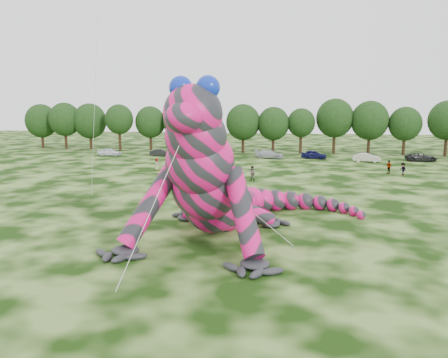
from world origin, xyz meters
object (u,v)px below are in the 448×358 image
tree_9 (301,131)px  spectator_1 (252,174)px  tree_13 (447,128)px  car_1 (160,153)px  car_6 (421,157)px  tree_0 (42,126)px  tree_8 (273,130)px  car_5 (367,158)px  tree_3 (119,127)px  car_2 (199,153)px  tree_1 (65,126)px  spectator_4 (157,164)px  tree_5 (181,127)px  car_3 (269,154)px  tree_2 (90,126)px  tree_7 (243,129)px  spectator_2 (403,169)px  flying_kite (98,6)px  tree_6 (205,128)px  inflatable_gecko (220,157)px  tree_12 (405,131)px  car_4 (314,155)px  tree_4 (150,128)px  spectator_3 (389,167)px  spectator_0 (180,179)px  tree_11 (369,128)px  tree_10 (335,126)px

tree_9 → spectator_1: 33.57m
tree_13 → car_1: tree_13 is taller
car_6 → tree_0: bearing=75.8°
tree_8 → spectator_1: tree_8 is taller
tree_0 → car_5: size_ratio=2.17×
tree_3 → car_2: bearing=-22.2°
tree_1 → car_1: (24.15, -9.73, -4.27)m
tree_13 → spectator_4: size_ratio=5.83×
tree_3 → tree_5: 12.67m
car_3 → spectator_1: (-0.39, -24.03, 0.20)m
tree_2 → tree_8: 38.84m
tree_7 → spectator_2: bearing=-44.9°
flying_kite → tree_13: size_ratio=1.97×
tree_3 → tree_1: bearing=175.5°
car_6 → spectator_2: (-6.39, -16.15, 0.14)m
tree_6 → tree_9: size_ratio=1.09×
tree_3 → tree_6: bearing=-1.2°
inflatable_gecko → tree_7: (-5.31, 53.91, -0.72)m
tree_0 → car_6: tree_0 is taller
tree_12 → tree_0: bearing=178.9°
car_4 → spectator_4: size_ratio=2.52×
tree_4 → spectator_3: size_ratio=4.97×
car_6 → spectator_2: spectator_2 is taller
car_6 → spectator_2: size_ratio=3.01×
tree_8 → car_2: 15.51m
tree_9 → spectator_0: size_ratio=4.93×
tree_1 → tree_11: tree_11 is taller
tree_3 → spectator_4: 31.01m
tree_5 → spectator_3: tree_5 is taller
car_3 → car_1: bearing=97.9°
tree_0 → tree_13: bearing=-1.5°
tree_0 → tree_5: (31.43, -0.80, 0.14)m
tree_10 → car_4: size_ratio=2.40×
tree_4 → spectator_2: size_ratio=5.45×
tree_0 → spectator_0: 58.08m
inflatable_gecko → car_1: size_ratio=5.67×
tree_12 → spectator_3: size_ratio=4.92×
car_4 → spectator_3: 18.16m
car_2 → spectator_4: 18.46m
tree_6 → tree_7: tree_6 is taller
tree_13 → car_5: (-15.35, -11.07, -4.34)m
tree_3 → tree_10: (43.11, 1.51, 0.53)m
car_4 → car_2: bearing=97.9°
tree_4 → tree_10: tree_10 is taller
tree_0 → tree_12: 74.59m
tree_1 → car_6: size_ratio=1.96×
tree_4 → spectator_4: (10.51, -27.56, -3.66)m
car_3 → tree_4: bearing=75.4°
tree_4 → tree_8: size_ratio=1.01×
tree_0 → car_3: size_ratio=1.90×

